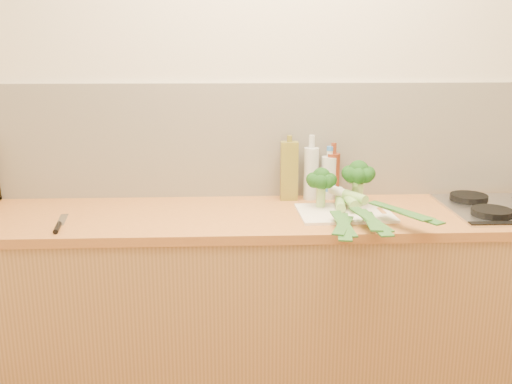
# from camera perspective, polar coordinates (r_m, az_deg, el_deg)

# --- Properties ---
(room_shell) EXTENTS (3.50, 3.50, 3.50)m
(room_shell) POSITION_cam_1_polar(r_m,az_deg,el_deg) (2.72, 2.37, 5.16)
(room_shell) COLOR beige
(room_shell) RESTS_ON ground
(counter) EXTENTS (3.20, 0.62, 0.90)m
(counter) POSITION_cam_1_polar(r_m,az_deg,el_deg) (2.66, 2.74, -11.36)
(counter) COLOR #AD7D48
(counter) RESTS_ON ground
(chopping_board) EXTENTS (0.41, 0.31, 0.01)m
(chopping_board) POSITION_cam_1_polar(r_m,az_deg,el_deg) (2.50, 8.86, -2.09)
(chopping_board) COLOR white
(chopping_board) RESTS_ON counter
(broccoli_left) EXTENTS (0.14, 0.14, 0.18)m
(broccoli_left) POSITION_cam_1_polar(r_m,az_deg,el_deg) (2.53, 6.55, 1.17)
(broccoli_left) COLOR #99C271
(broccoli_left) RESTS_ON chopping_board
(broccoli_right) EXTENTS (0.15, 0.15, 0.21)m
(broccoli_right) POSITION_cam_1_polar(r_m,az_deg,el_deg) (2.57, 10.20, 1.72)
(broccoli_right) COLOR #99C271
(broccoli_right) RESTS_ON chopping_board
(leek_front) EXTENTS (0.17, 0.71, 0.04)m
(leek_front) POSITION_cam_1_polar(r_m,az_deg,el_deg) (2.47, 8.47, -1.56)
(leek_front) COLOR white
(leek_front) RESTS_ON chopping_board
(leek_mid) EXTENTS (0.12, 0.66, 0.04)m
(leek_mid) POSITION_cam_1_polar(r_m,az_deg,el_deg) (2.44, 9.92, -1.36)
(leek_mid) COLOR white
(leek_mid) RESTS_ON chopping_board
(leek_back) EXTENTS (0.35, 0.57, 0.04)m
(leek_back) POSITION_cam_1_polar(r_m,az_deg,el_deg) (2.45, 11.22, -0.91)
(leek_back) COLOR white
(leek_back) RESTS_ON chopping_board
(chefs_knife) EXTENTS (0.06, 0.27, 0.02)m
(chefs_knife) POSITION_cam_1_polar(r_m,az_deg,el_deg) (2.42, -19.13, -3.21)
(chefs_knife) COLOR silver
(chefs_knife) RESTS_ON counter
(oil_tin) EXTENTS (0.08, 0.05, 0.31)m
(oil_tin) POSITION_cam_1_polar(r_m,az_deg,el_deg) (2.67, 3.33, 2.15)
(oil_tin) COLOR olive
(oil_tin) RESTS_ON counter
(glass_bottle) EXTENTS (0.07, 0.07, 0.31)m
(glass_bottle) POSITION_cam_1_polar(r_m,az_deg,el_deg) (2.70, 5.52, 1.97)
(glass_bottle) COLOR silver
(glass_bottle) RESTS_ON counter
(amber_bottle) EXTENTS (0.06, 0.06, 0.27)m
(amber_bottle) POSITION_cam_1_polar(r_m,az_deg,el_deg) (2.73, 7.69, 1.71)
(amber_bottle) COLOR maroon
(amber_bottle) RESTS_ON counter
(water_bottle) EXTENTS (0.08, 0.08, 0.23)m
(water_bottle) POSITION_cam_1_polar(r_m,az_deg,el_deg) (2.73, 7.32, 1.33)
(water_bottle) COLOR silver
(water_bottle) RESTS_ON counter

